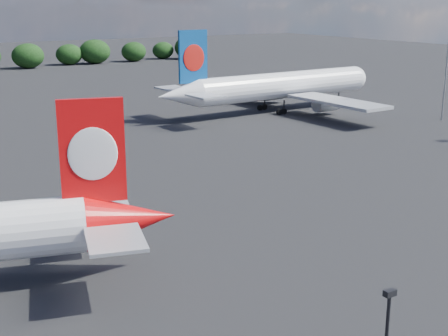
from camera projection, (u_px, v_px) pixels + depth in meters
china_southern_airliner at (276, 87)px, 123.57m from camera, size 50.77×48.23×16.59m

